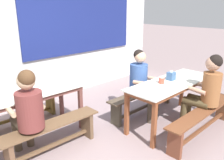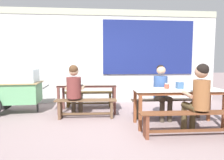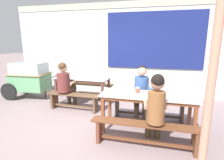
{
  "view_description": "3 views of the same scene",
  "coord_description": "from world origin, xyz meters",
  "px_view_note": "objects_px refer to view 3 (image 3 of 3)",
  "views": [
    {
      "loc": [
        -2.13,
        -2.07,
        1.99
      ],
      "look_at": [
        0.26,
        0.33,
        0.92
      ],
      "focal_mm": 37.7,
      "sensor_mm": 36.0,
      "label": 1
    },
    {
      "loc": [
        -0.42,
        -3.86,
        1.31
      ],
      "look_at": [
        -0.02,
        1.01,
        0.87
      ],
      "focal_mm": 30.32,
      "sensor_mm": 36.0,
      "label": 2
    },
    {
      "loc": [
        1.36,
        -3.49,
        1.79
      ],
      "look_at": [
        0.3,
        0.84,
        0.81
      ],
      "focal_mm": 28.26,
      "sensor_mm": 36.0,
      "label": 3
    }
  ],
  "objects_px": {
    "bench_near_front": "(145,132)",
    "bench_far_back": "(91,88)",
    "condiment_jar": "(138,90)",
    "dining_table_far": "(83,80)",
    "dining_table_near": "(148,99)",
    "bench_near_back": "(148,107)",
    "bench_far_front": "(74,99)",
    "person_left_back_turned": "(65,82)",
    "soup_bowl": "(75,76)",
    "person_near_front": "(156,106)",
    "tissue_box": "(151,90)",
    "food_cart": "(29,77)",
    "person_right_near_table": "(141,90)",
    "wooden_support_post": "(210,95)"
  },
  "relations": [
    {
      "from": "bench_near_back",
      "to": "food_cart",
      "type": "relative_size",
      "value": 1.1
    },
    {
      "from": "bench_far_back",
      "to": "bench_near_front",
      "type": "bearing_deg",
      "value": -52.59
    },
    {
      "from": "bench_far_back",
      "to": "person_left_back_turned",
      "type": "relative_size",
      "value": 1.18
    },
    {
      "from": "bench_far_back",
      "to": "soup_bowl",
      "type": "height_order",
      "value": "soup_bowl"
    },
    {
      "from": "person_right_near_table",
      "to": "tissue_box",
      "type": "height_order",
      "value": "person_right_near_table"
    },
    {
      "from": "condiment_jar",
      "to": "soup_bowl",
      "type": "height_order",
      "value": "condiment_jar"
    },
    {
      "from": "bench_near_back",
      "to": "soup_bowl",
      "type": "distance_m",
      "value": 2.31
    },
    {
      "from": "bench_far_back",
      "to": "person_left_back_turned",
      "type": "bearing_deg",
      "value": -105.21
    },
    {
      "from": "person_right_near_table",
      "to": "soup_bowl",
      "type": "bearing_deg",
      "value": 159.69
    },
    {
      "from": "dining_table_near",
      "to": "soup_bowl",
      "type": "xyz_separation_m",
      "value": [
        -2.15,
        1.26,
        0.1
      ]
    },
    {
      "from": "dining_table_far",
      "to": "condiment_jar",
      "type": "xyz_separation_m",
      "value": [
        1.71,
        -1.21,
        0.14
      ]
    },
    {
      "from": "person_left_back_turned",
      "to": "wooden_support_post",
      "type": "height_order",
      "value": "wooden_support_post"
    },
    {
      "from": "bench_near_front",
      "to": "person_near_front",
      "type": "distance_m",
      "value": 0.48
    },
    {
      "from": "person_left_back_turned",
      "to": "food_cart",
      "type": "bearing_deg",
      "value": 159.71
    },
    {
      "from": "person_right_near_table",
      "to": "person_near_front",
      "type": "height_order",
      "value": "person_near_front"
    },
    {
      "from": "person_left_back_turned",
      "to": "dining_table_far",
      "type": "bearing_deg",
      "value": 60.97
    },
    {
      "from": "dining_table_near",
      "to": "bench_near_back",
      "type": "relative_size",
      "value": 1.07
    },
    {
      "from": "tissue_box",
      "to": "wooden_support_post",
      "type": "bearing_deg",
      "value": -55.59
    },
    {
      "from": "bench_far_front",
      "to": "tissue_box",
      "type": "distance_m",
      "value": 2.16
    },
    {
      "from": "person_left_back_turned",
      "to": "condiment_jar",
      "type": "height_order",
      "value": "person_left_back_turned"
    },
    {
      "from": "soup_bowl",
      "to": "tissue_box",
      "type": "bearing_deg",
      "value": -28.34
    },
    {
      "from": "person_left_back_turned",
      "to": "condiment_jar",
      "type": "relative_size",
      "value": 11.1
    },
    {
      "from": "bench_near_front",
      "to": "condiment_jar",
      "type": "distance_m",
      "value": 0.88
    },
    {
      "from": "dining_table_far",
      "to": "condiment_jar",
      "type": "bearing_deg",
      "value": -35.27
    },
    {
      "from": "person_right_near_table",
      "to": "condiment_jar",
      "type": "relative_size",
      "value": 11.09
    },
    {
      "from": "bench_far_front",
      "to": "bench_near_front",
      "type": "distance_m",
      "value": 2.31
    },
    {
      "from": "dining_table_far",
      "to": "wooden_support_post",
      "type": "height_order",
      "value": "wooden_support_post"
    },
    {
      "from": "bench_near_front",
      "to": "wooden_support_post",
      "type": "xyz_separation_m",
      "value": [
        0.81,
        -0.41,
        0.83
      ]
    },
    {
      "from": "tissue_box",
      "to": "wooden_support_post",
      "type": "relative_size",
      "value": 0.07
    },
    {
      "from": "bench_near_front",
      "to": "bench_far_back",
      "type": "bearing_deg",
      "value": 127.41
    },
    {
      "from": "dining_table_far",
      "to": "bench_far_back",
      "type": "height_order",
      "value": "dining_table_far"
    },
    {
      "from": "dining_table_near",
      "to": "bench_near_back",
      "type": "distance_m",
      "value": 0.71
    },
    {
      "from": "dining_table_near",
      "to": "food_cart",
      "type": "distance_m",
      "value": 4.01
    },
    {
      "from": "dining_table_near",
      "to": "food_cart",
      "type": "height_order",
      "value": "food_cart"
    },
    {
      "from": "condiment_jar",
      "to": "wooden_support_post",
      "type": "bearing_deg",
      "value": -46.98
    },
    {
      "from": "bench_far_back",
      "to": "tissue_box",
      "type": "bearing_deg",
      "value": -42.65
    },
    {
      "from": "bench_far_front",
      "to": "condiment_jar",
      "type": "relative_size",
      "value": 12.79
    },
    {
      "from": "bench_far_back",
      "to": "soup_bowl",
      "type": "xyz_separation_m",
      "value": [
        -0.25,
        -0.62,
        0.49
      ]
    },
    {
      "from": "bench_far_front",
      "to": "person_right_near_table",
      "type": "relative_size",
      "value": 1.15
    },
    {
      "from": "dining_table_near",
      "to": "food_cart",
      "type": "relative_size",
      "value": 1.18
    },
    {
      "from": "dining_table_far",
      "to": "dining_table_near",
      "type": "bearing_deg",
      "value": -33.89
    },
    {
      "from": "bench_far_back",
      "to": "person_right_near_table",
      "type": "height_order",
      "value": "person_right_near_table"
    },
    {
      "from": "bench_far_front",
      "to": "person_left_back_turned",
      "type": "bearing_deg",
      "value": 163.94
    },
    {
      "from": "soup_bowl",
      "to": "bench_near_front",
      "type": "bearing_deg",
      "value": -40.97
    },
    {
      "from": "bench_far_back",
      "to": "bench_far_front",
      "type": "bearing_deg",
      "value": -91.49
    },
    {
      "from": "bench_near_back",
      "to": "condiment_jar",
      "type": "relative_size",
      "value": 15.17
    },
    {
      "from": "bench_far_back",
      "to": "bench_near_back",
      "type": "xyz_separation_m",
      "value": [
        1.9,
        -1.29,
        -0.01
      ]
    },
    {
      "from": "soup_bowl",
      "to": "condiment_jar",
      "type": "bearing_deg",
      "value": -31.43
    },
    {
      "from": "bench_far_back",
      "to": "bench_near_front",
      "type": "relative_size",
      "value": 0.8
    },
    {
      "from": "person_left_back_turned",
      "to": "person_near_front",
      "type": "relative_size",
      "value": 0.97
    }
  ]
}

